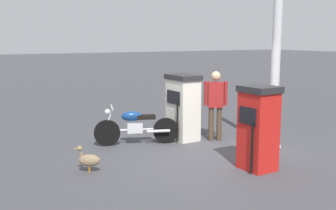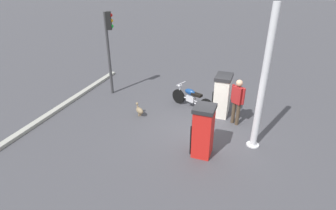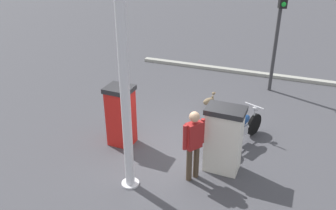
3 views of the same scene
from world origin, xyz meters
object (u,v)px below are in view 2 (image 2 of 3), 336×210
fuel_pump_far (203,131)px  attendant_person (237,99)px  motorcycle_near_pump (191,98)px  roadside_traffic_light (109,40)px  canopy_support_pole (263,85)px  wandering_duck (140,110)px  fuel_pump_near (222,95)px

fuel_pump_far → attendant_person: attendant_person is taller
motorcycle_near_pump → roadside_traffic_light: (3.77, -0.12, 2.01)m
fuel_pump_far → motorcycle_near_pump: size_ratio=0.84×
roadside_traffic_light → canopy_support_pole: size_ratio=0.83×
fuel_pump_far → motorcycle_near_pump: bearing=-66.4°
attendant_person → motorcycle_near_pump: bearing=-18.3°
attendant_person → wandering_duck: attendant_person is taller
fuel_pump_far → motorcycle_near_pump: fuel_pump_far is taller
roadside_traffic_light → fuel_pump_far: bearing=149.4°
fuel_pump_near → motorcycle_near_pump: fuel_pump_near is taller
attendant_person → wandering_duck: 3.67m
fuel_pump_far → attendant_person: bearing=-105.7°
fuel_pump_far → fuel_pump_near: bearing=-90.0°
fuel_pump_near → attendant_person: bearing=141.3°
roadside_traffic_light → wandering_duck: bearing=144.3°
motorcycle_near_pump → wandering_duck: (1.64, 1.41, -0.20)m
wandering_duck → roadside_traffic_light: bearing=-35.7°
fuel_pump_far → canopy_support_pole: bearing=-143.4°
fuel_pump_near → canopy_support_pole: canopy_support_pole is taller
roadside_traffic_light → canopy_support_pole: 6.70m
roadside_traffic_light → canopy_support_pole: canopy_support_pole is taller
wandering_duck → canopy_support_pole: (-4.29, 0.39, 1.85)m
fuel_pump_near → canopy_support_pole: size_ratio=0.37×
canopy_support_pole → fuel_pump_far: bearing=36.6°
canopy_support_pole → wandering_duck: bearing=-5.2°
fuel_pump_near → roadside_traffic_light: (5.01, -0.23, 1.63)m
fuel_pump_far → attendant_person: 2.32m
fuel_pump_near → wandering_duck: fuel_pump_near is taller
fuel_pump_far → attendant_person: (-0.63, -2.23, 0.17)m
motorcycle_near_pump → wandering_duck: 2.17m
roadside_traffic_light → attendant_person: bearing=172.6°
fuel_pump_near → wandering_duck: (2.88, 1.29, -0.58)m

